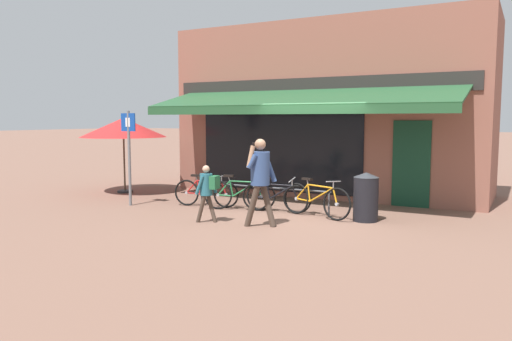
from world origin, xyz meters
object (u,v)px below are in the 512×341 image
(pedestrian_child, at_px, (207,187))
(cafe_parasol, at_px, (123,128))
(pedestrian_adult, at_px, (260,173))
(litter_bin, at_px, (366,197))
(parking_sign, at_px, (129,148))
(bicycle_red, at_px, (206,192))
(bicycle_black, at_px, (276,197))
(bicycle_orange, at_px, (316,200))
(bicycle_green, at_px, (239,194))

(pedestrian_child, relative_size, cafe_parasol, 0.49)
(pedestrian_adult, relative_size, litter_bin, 1.72)
(pedestrian_adult, distance_m, parking_sign, 4.04)
(bicycle_red, height_order, litter_bin, litter_bin)
(bicycle_black, distance_m, bicycle_orange, 1.02)
(bicycle_red, distance_m, pedestrian_adult, 2.70)
(pedestrian_child, distance_m, litter_bin, 3.31)
(bicycle_black, height_order, parking_sign, parking_sign)
(bicycle_green, distance_m, cafe_parasol, 4.70)
(pedestrian_child, relative_size, parking_sign, 0.51)
(bicycle_black, relative_size, bicycle_orange, 0.94)
(bicycle_green, bearing_deg, parking_sign, 178.08)
(litter_bin, xyz_separation_m, parking_sign, (-5.67, -0.94, 0.92))
(bicycle_red, xyz_separation_m, litter_bin, (3.91, 0.20, 0.16))
(bicycle_red, distance_m, litter_bin, 3.92)
(bicycle_green, distance_m, bicycle_black, 0.90)
(pedestrian_child, bearing_deg, parking_sign, -18.86)
(bicycle_orange, relative_size, cafe_parasol, 0.71)
(bicycle_red, distance_m, cafe_parasol, 3.85)
(parking_sign, bearing_deg, cafe_parasol, 136.64)
(parking_sign, relative_size, cafe_parasol, 0.95)
(pedestrian_adult, height_order, litter_bin, pedestrian_adult)
(parking_sign, xyz_separation_m, cafe_parasol, (-1.68, 1.58, 0.45))
(bicycle_black, distance_m, parking_sign, 3.85)
(bicycle_orange, bearing_deg, litter_bin, 20.73)
(cafe_parasol, bearing_deg, parking_sign, -43.36)
(bicycle_green, height_order, pedestrian_child, pedestrian_child)
(bicycle_red, height_order, parking_sign, parking_sign)
(bicycle_red, xyz_separation_m, cafe_parasol, (-3.43, 0.84, 1.53))
(litter_bin, height_order, parking_sign, parking_sign)
(bicycle_red, bearing_deg, bicycle_black, -5.66)
(bicycle_red, relative_size, pedestrian_child, 1.39)
(pedestrian_adult, bearing_deg, bicycle_orange, -111.91)
(pedestrian_child, bearing_deg, bicycle_black, -117.46)
(parking_sign, bearing_deg, bicycle_red, 22.97)
(pedestrian_adult, distance_m, pedestrian_child, 1.20)
(bicycle_black, height_order, bicycle_orange, bicycle_orange)
(bicycle_orange, height_order, parking_sign, parking_sign)
(cafe_parasol, bearing_deg, bicycle_orange, -6.84)
(bicycle_red, distance_m, bicycle_black, 1.83)
(litter_bin, bearing_deg, parking_sign, -170.56)
(bicycle_red, distance_m, pedestrian_child, 1.90)
(bicycle_green, bearing_deg, litter_bin, -13.96)
(litter_bin, bearing_deg, pedestrian_child, -148.88)
(pedestrian_adult, xyz_separation_m, litter_bin, (1.69, 1.54, -0.56))
(bicycle_green, bearing_deg, pedestrian_adult, -63.92)
(pedestrian_adult, distance_m, cafe_parasol, 6.11)
(bicycle_red, xyz_separation_m, bicycle_black, (1.82, 0.17, 0.00))
(bicycle_green, height_order, cafe_parasol, cafe_parasol)
(bicycle_red, bearing_deg, cafe_parasol, 155.15)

